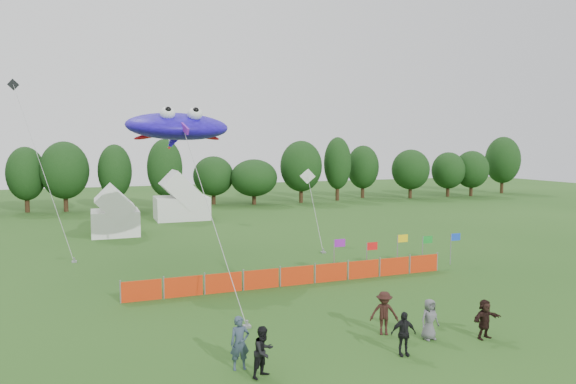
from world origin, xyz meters
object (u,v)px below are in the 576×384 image
object	(u,v)px
spectator_d	(403,334)
spectator_f	(485,319)
spectator_b	(264,352)
spectator_e	(429,319)
stingray_kite	(178,127)
tent_left	(115,215)
tent_right	(181,201)
spectator_a	(240,343)
spectator_c	(384,313)
barrier_fence	(297,276)

from	to	relation	value
spectator_d	spectator_f	world-z (taller)	spectator_d
spectator_b	spectator_e	size ratio (longest dim) A/B	1.06
stingray_kite	spectator_f	bearing A→B (deg)	-60.29
spectator_f	stingray_kite	size ratio (longest dim) A/B	0.08
tent_left	spectator_d	xyz separation A→B (m)	(8.58, -29.38, -0.91)
tent_right	spectator_a	bearing A→B (deg)	-95.95
spectator_c	spectator_e	size ratio (longest dim) A/B	1.10
spectator_a	spectator_e	bearing A→B (deg)	3.18
tent_right	spectator_d	distance (m)	36.72
spectator_f	stingray_kite	world-z (taller)	stingray_kite
spectator_e	spectator_f	distance (m)	2.15
spectator_a	spectator_b	world-z (taller)	spectator_a
spectator_b	spectator_f	size ratio (longest dim) A/B	1.08
tent_right	barrier_fence	bearing A→B (deg)	-86.03
barrier_fence	spectator_d	xyz separation A→B (m)	(0.13, -9.85, 0.29)
tent_left	spectator_c	bearing A→B (deg)	-71.80
tent_left	spectator_e	distance (m)	30.29
spectator_a	barrier_fence	bearing A→B (deg)	61.11
stingray_kite	spectator_a	bearing A→B (deg)	-91.53
tent_right	stingray_kite	distance (m)	21.72
barrier_fence	tent_left	bearing A→B (deg)	113.40
spectator_b	spectator_f	bearing A→B (deg)	-27.62
spectator_c	spectator_e	xyz separation A→B (m)	(1.36, -1.05, -0.08)
spectator_b	spectator_f	distance (m)	8.96
stingray_kite	barrier_fence	bearing A→B (deg)	-50.97
tent_left	spectator_d	bearing A→B (deg)	-73.71
spectator_c	spectator_f	distance (m)	3.81
spectator_e	spectator_b	bearing A→B (deg)	-176.66
spectator_d	barrier_fence	bearing A→B (deg)	102.11
spectator_b	spectator_e	distance (m)	6.98
spectator_e	stingray_kite	world-z (taller)	stingray_kite
spectator_d	spectator_f	size ratio (longest dim) A/B	1.03
barrier_fence	spectator_f	distance (m)	10.39
spectator_c	spectator_d	bearing A→B (deg)	-77.53
tent_right	spectator_e	size ratio (longest dim) A/B	3.35
spectator_b	spectator_e	xyz separation A→B (m)	(6.93, 0.81, -0.04)
tent_left	spectator_a	distance (m)	28.60
spectator_a	spectator_f	bearing A→B (deg)	-0.97
spectator_f	spectator_e	bearing A→B (deg)	152.79
tent_right	spectator_b	distance (m)	36.67
tent_left	spectator_f	xyz separation A→B (m)	(12.40, -29.13, -0.93)
spectator_e	stingray_kite	distance (m)	18.54
spectator_a	spectator_d	xyz separation A→B (m)	(5.72, -0.94, -0.11)
tent_left	spectator_e	world-z (taller)	tent_left
tent_left	spectator_b	size ratio (longest dim) A/B	2.30
spectator_c	spectator_f	size ratio (longest dim) A/B	1.13
tent_right	spectator_c	distance (m)	34.76
spectator_d	stingray_kite	xyz separation A→B (m)	(-5.31, 16.23, 7.72)
tent_left	spectator_c	world-z (taller)	tent_left
tent_left	spectator_f	world-z (taller)	tent_left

